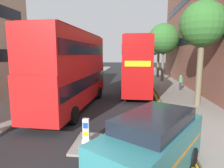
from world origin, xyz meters
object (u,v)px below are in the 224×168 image
Objects in this scene: keep_left_bollard at (86,132)px; double_decker_bus_oncoming at (137,64)px; double_decker_bus_away at (72,68)px; pedestrian_far at (180,82)px; taxi_minivan at (151,147)px.

double_decker_bus_oncoming is (2.45, 12.42, 2.42)m from keep_left_bollard.
double_decker_bus_away is 6.73× the size of pedestrian_far.
keep_left_bollard is 0.10× the size of double_decker_bus_oncoming.
double_decker_bus_oncoming is at bearing 90.80° from taxi_minivan.
double_decker_bus_away is 1.01× the size of double_decker_bus_oncoming.
double_decker_bus_away is at bearing -142.28° from pedestrian_far.
double_decker_bus_away is (-2.41, 5.89, 2.42)m from keep_left_bollard.
taxi_minivan is (2.65, -2.07, 0.46)m from keep_left_bollard.
double_decker_bus_away is 2.15× the size of taxi_minivan.
double_decker_bus_away reaches higher than keep_left_bollard.
double_decker_bus_away is at bearing -126.64° from double_decker_bus_oncoming.
double_decker_bus_oncoming is 5.26m from pedestrian_far.
double_decker_bus_oncoming reaches higher than keep_left_bollard.
taxi_minivan reaches higher than pedestrian_far.
keep_left_bollard is at bearing -67.78° from double_decker_bus_away.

